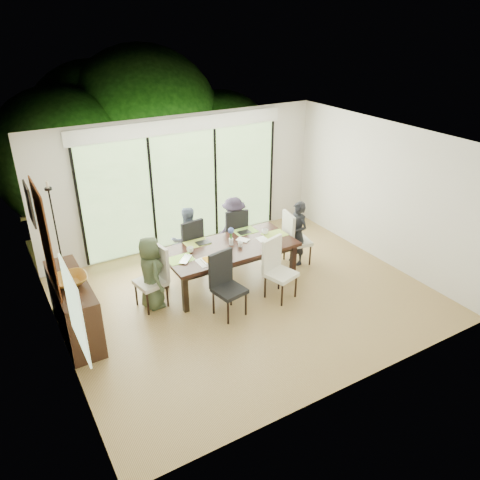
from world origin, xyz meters
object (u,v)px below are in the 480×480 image
chair_left_end (150,278)px  cup_b (240,244)px  chair_near_left (229,286)px  sideboard (74,307)px  vase (231,242)px  chair_near_right (281,270)px  person_far_left (187,239)px  cup_c (265,232)px  person_right_end (297,233)px  person_far_right (234,228)px  laptop (188,260)px  chair_right_end (298,237)px  chair_far_right (233,232)px  bowl (70,280)px  cup_a (190,250)px  table_top (230,248)px  chair_far_left (187,243)px  person_left_end (151,273)px

chair_left_end → cup_b: size_ratio=11.00×
chair_near_left → cup_b: size_ratio=11.00×
chair_near_left → sideboard: size_ratio=0.65×
vase → chair_near_right: bearing=-63.9°
sideboard → person_far_left: bearing=22.1°
person_far_left → cup_b: (0.60, -0.93, 0.15)m
cup_c → person_right_end: bearing=-8.4°
chair_near_left → person_far_right: person_far_right is taller
chair_left_end → chair_near_left: same height
person_right_end → laptop: person_right_end is taller
chair_right_end → chair_near_left: same height
chair_far_right → vase: size_ratio=9.17×
cup_c → vase: bearing=-176.2°
chair_near_right → cup_b: (-0.35, 0.77, 0.24)m
chair_far_right → bowl: chair_far_right is taller
person_right_end → cup_a: bearing=-97.9°
table_top → chair_far_left: 0.98m
person_right_end → cup_c: size_ratio=10.40×
chair_left_end → bowl: (-1.25, -0.21, 0.45)m
person_left_end → laptop: person_left_end is taller
cup_a → bowl: 2.09m
vase → sideboard: size_ratio=0.07×
chair_left_end → chair_far_left: bearing=118.8°
chair_near_right → person_left_end: person_left_end is taller
cup_b → cup_c: (0.65, 0.20, 0.00)m
chair_near_right → vase: (-0.45, 0.92, 0.26)m
person_far_left → sideboard: person_far_left is taller
person_right_end → chair_far_right: bearing=-136.4°
table_top → sideboard: 2.77m
vase → bowl: bearing=-174.8°
chair_left_end → cup_c: size_ratio=8.87×
chair_left_end → cup_c: (2.30, 0.10, 0.24)m
person_left_end → cup_b: (1.63, -0.10, 0.15)m
table_top → cup_a: size_ratio=19.35×
sideboard → cup_c: bearing=3.3°
sideboard → person_right_end: bearing=1.4°
table_top → vase: size_ratio=20.00×
cup_b → person_right_end: bearing=4.3°
person_right_end → cup_c: person_right_end is taller
person_far_right → chair_near_right: bearing=83.8°
chair_far_left → bowl: size_ratio=2.20×
chair_near_right → person_right_end: person_right_end is taller
chair_right_end → chair_near_left: 2.18m
laptop → cup_c: bearing=-40.8°
person_far_left → laptop: bearing=70.1°
table_top → chair_near_left: size_ratio=2.18×
chair_near_left → sideboard: bearing=150.8°
person_left_end → cup_c: person_left_end is taller
chair_near_right → chair_far_right: bearing=72.3°
table_top → chair_near_right: chair_near_right is taller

